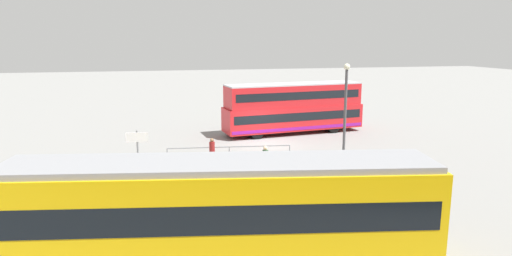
# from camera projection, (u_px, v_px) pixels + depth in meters

# --- Properties ---
(ground_plane) EXTENTS (160.00, 160.00, 0.00)m
(ground_plane) POSITION_uv_depth(u_px,v_px,m) (266.00, 145.00, 31.18)
(ground_plane) COLOR gray
(double_decker_bus) EXTENTS (11.35, 3.75, 3.95)m
(double_decker_bus) POSITION_uv_depth(u_px,v_px,m) (293.00, 108.00, 34.71)
(double_decker_bus) COLOR red
(double_decker_bus) RESTS_ON ground
(tram_yellow) EXTENTS (13.91, 4.82, 3.58)m
(tram_yellow) POSITION_uv_depth(u_px,v_px,m) (221.00, 213.00, 14.05)
(tram_yellow) COLOR #E5B70C
(tram_yellow) RESTS_ON ground
(pedestrian_near_railing) EXTENTS (0.34, 0.36, 1.69)m
(pedestrian_near_railing) POSITION_uv_depth(u_px,v_px,m) (212.00, 150.00, 25.66)
(pedestrian_near_railing) COLOR #33384C
(pedestrian_near_railing) RESTS_ON ground
(pedestrian_crossing) EXTENTS (0.45, 0.45, 1.74)m
(pedestrian_crossing) POSITION_uv_depth(u_px,v_px,m) (265.00, 159.00, 23.58)
(pedestrian_crossing) COLOR #4C3F2D
(pedestrian_crossing) RESTS_ON ground
(pedestrian_railing) EXTENTS (7.28, 0.93, 1.08)m
(pedestrian_railing) POSITION_uv_depth(u_px,v_px,m) (229.00, 152.00, 26.18)
(pedestrian_railing) COLOR gray
(pedestrian_railing) RESTS_ON ground
(info_sign) EXTENTS (1.18, 0.22, 2.45)m
(info_sign) POSITION_uv_depth(u_px,v_px,m) (137.00, 144.00, 23.99)
(info_sign) COLOR slate
(info_sign) RESTS_ON ground
(street_lamp) EXTENTS (0.36, 0.36, 5.95)m
(street_lamp) POSITION_uv_depth(u_px,v_px,m) (345.00, 105.00, 25.69)
(street_lamp) COLOR #4C4C51
(street_lamp) RESTS_ON ground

